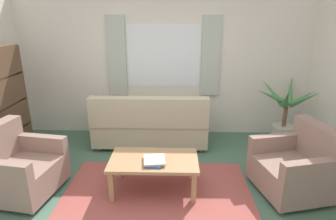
{
  "coord_description": "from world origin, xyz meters",
  "views": [
    {
      "loc": [
        0.22,
        -2.89,
        2.14
      ],
      "look_at": [
        0.12,
        0.7,
        0.94
      ],
      "focal_mm": 30.36,
      "sensor_mm": 36.0,
      "label": 1
    }
  ],
  "objects_px": {
    "coffee_table": "(154,163)",
    "potted_plant": "(284,119)",
    "armchair_left": "(17,168)",
    "couch": "(150,125)",
    "bookshelf": "(3,103)",
    "book_stack_on_table": "(154,160)",
    "armchair_right": "(297,167)"
  },
  "relations": [
    {
      "from": "couch",
      "to": "book_stack_on_table",
      "type": "height_order",
      "value": "couch"
    },
    {
      "from": "armchair_left",
      "to": "armchair_right",
      "type": "xyz_separation_m",
      "value": [
        3.46,
        0.11,
        0.0
      ]
    },
    {
      "from": "armchair_left",
      "to": "potted_plant",
      "type": "height_order",
      "value": "potted_plant"
    },
    {
      "from": "couch",
      "to": "bookshelf",
      "type": "bearing_deg",
      "value": 13.8
    },
    {
      "from": "bookshelf",
      "to": "coffee_table",
      "type": "bearing_deg",
      "value": 70.49
    },
    {
      "from": "armchair_right",
      "to": "coffee_table",
      "type": "distance_m",
      "value": 1.78
    },
    {
      "from": "couch",
      "to": "bookshelf",
      "type": "relative_size",
      "value": 1.1
    },
    {
      "from": "armchair_left",
      "to": "book_stack_on_table",
      "type": "distance_m",
      "value": 1.7
    },
    {
      "from": "couch",
      "to": "coffee_table",
      "type": "xyz_separation_m",
      "value": [
        0.16,
        -1.34,
        0.01
      ]
    },
    {
      "from": "armchair_right",
      "to": "coffee_table",
      "type": "xyz_separation_m",
      "value": [
        -1.78,
        -0.0,
        0.03
      ]
    },
    {
      "from": "book_stack_on_table",
      "to": "potted_plant",
      "type": "distance_m",
      "value": 2.6
    },
    {
      "from": "armchair_right",
      "to": "coffee_table",
      "type": "height_order",
      "value": "armchair_right"
    },
    {
      "from": "coffee_table",
      "to": "book_stack_on_table",
      "type": "xyz_separation_m",
      "value": [
        0.01,
        -0.08,
        0.08
      ]
    },
    {
      "from": "armchair_left",
      "to": "coffee_table",
      "type": "xyz_separation_m",
      "value": [
        1.68,
        0.11,
        0.03
      ]
    },
    {
      "from": "coffee_table",
      "to": "bookshelf",
      "type": "bearing_deg",
      "value": 160.49
    },
    {
      "from": "armchair_right",
      "to": "potted_plant",
      "type": "bearing_deg",
      "value": 153.23
    },
    {
      "from": "couch",
      "to": "coffee_table",
      "type": "bearing_deg",
      "value": 96.71
    },
    {
      "from": "book_stack_on_table",
      "to": "coffee_table",
      "type": "bearing_deg",
      "value": 100.03
    },
    {
      "from": "book_stack_on_table",
      "to": "potted_plant",
      "type": "relative_size",
      "value": 0.29
    },
    {
      "from": "couch",
      "to": "bookshelf",
      "type": "height_order",
      "value": "bookshelf"
    },
    {
      "from": "potted_plant",
      "to": "book_stack_on_table",
      "type": "bearing_deg",
      "value": -144.26
    },
    {
      "from": "armchair_right",
      "to": "bookshelf",
      "type": "relative_size",
      "value": 0.58
    },
    {
      "from": "potted_plant",
      "to": "bookshelf",
      "type": "relative_size",
      "value": 0.68
    },
    {
      "from": "potted_plant",
      "to": "bookshelf",
      "type": "distance_m",
      "value": 4.49
    },
    {
      "from": "armchair_right",
      "to": "book_stack_on_table",
      "type": "relative_size",
      "value": 2.98
    },
    {
      "from": "book_stack_on_table",
      "to": "armchair_left",
      "type": "bearing_deg",
      "value": -178.98
    },
    {
      "from": "armchair_left",
      "to": "couch",
      "type": "bearing_deg",
      "value": -37.02
    },
    {
      "from": "couch",
      "to": "potted_plant",
      "type": "relative_size",
      "value": 1.62
    },
    {
      "from": "coffee_table",
      "to": "potted_plant",
      "type": "distance_m",
      "value": 2.57
    },
    {
      "from": "armchair_right",
      "to": "armchair_left",
      "type": "bearing_deg",
      "value": -101.41
    },
    {
      "from": "couch",
      "to": "bookshelf",
      "type": "distance_m",
      "value": 2.27
    },
    {
      "from": "potted_plant",
      "to": "bookshelf",
      "type": "height_order",
      "value": "bookshelf"
    }
  ]
}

